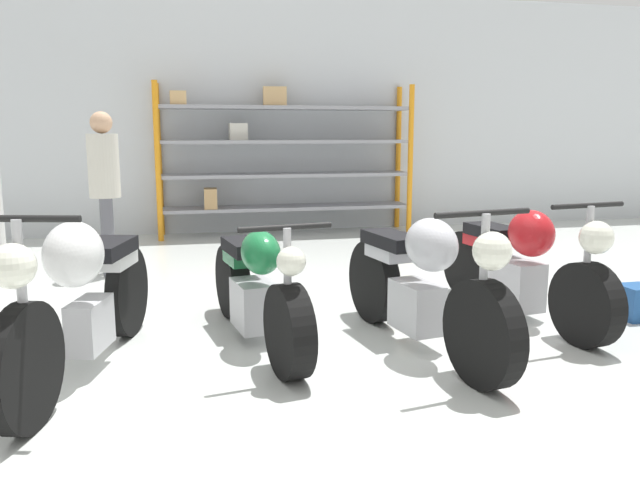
% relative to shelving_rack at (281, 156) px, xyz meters
% --- Properties ---
extents(ground_plane, '(30.00, 30.00, 0.00)m').
position_rel_shelving_rack_xyz_m(ground_plane, '(-0.42, -5.04, -1.17)').
color(ground_plane, silver).
extents(back_wall, '(30.00, 0.08, 3.60)m').
position_rel_shelving_rack_xyz_m(back_wall, '(-0.42, 0.37, 0.63)').
color(back_wall, silver).
rests_on(back_wall, ground_plane).
extents(shelving_rack, '(3.78, 0.63, 2.22)m').
position_rel_shelving_rack_xyz_m(shelving_rack, '(0.00, 0.00, 0.00)').
color(shelving_rack, orange).
rests_on(shelving_rack, ground_plane).
extents(motorcycle_white, '(0.80, 2.17, 1.11)m').
position_rel_shelving_rack_xyz_m(motorcycle_white, '(-2.07, -5.27, -0.63)').
color(motorcycle_white, black).
rests_on(motorcycle_white, ground_plane).
extents(motorcycle_green, '(0.65, 2.02, 0.96)m').
position_rel_shelving_rack_xyz_m(motorcycle_green, '(-0.95, -4.87, -0.77)').
color(motorcycle_green, black).
rests_on(motorcycle_green, ground_plane).
extents(motorcycle_silver, '(0.68, 2.09, 1.07)m').
position_rel_shelving_rack_xyz_m(motorcycle_silver, '(0.16, -5.28, -0.68)').
color(motorcycle_silver, black).
rests_on(motorcycle_silver, ground_plane).
extents(motorcycle_red, '(0.62, 2.11, 1.03)m').
position_rel_shelving_rack_xyz_m(motorcycle_red, '(1.24, -4.74, -0.73)').
color(motorcycle_red, black).
rests_on(motorcycle_red, ground_plane).
extents(person_browsing, '(0.37, 0.37, 1.73)m').
position_rel_shelving_rack_xyz_m(person_browsing, '(-2.24, -2.36, -0.15)').
color(person_browsing, '#595960').
rests_on(person_browsing, ground_plane).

